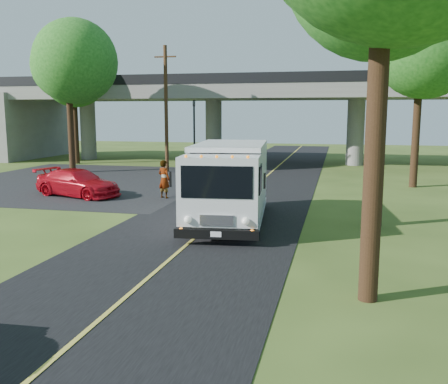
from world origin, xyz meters
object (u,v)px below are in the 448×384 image
(traffic_signal, at_px, (194,127))
(tree_right_far, at_px, (426,39))
(pedestrian, at_px, (164,179))
(tree_left_far, at_px, (74,74))
(red_sedan, at_px, (78,183))
(step_van, at_px, (229,181))
(utility_pole, at_px, (166,108))
(tree_left_lot, at_px, (69,60))

(traffic_signal, height_order, tree_right_far, tree_right_far)
(pedestrian, bearing_deg, tree_left_far, -24.54)
(tree_right_far, bearing_deg, red_sedan, -157.92)
(tree_left_far, relative_size, step_van, 1.30)
(utility_pole, height_order, pedestrian, utility_pole)
(red_sedan, bearing_deg, step_van, -100.08)
(step_van, distance_m, red_sedan, 10.08)
(tree_right_far, xyz_separation_m, pedestrian, (-13.01, -6.75, -7.33))
(tree_left_lot, xyz_separation_m, tree_left_far, (-3.00, 6.00, -0.45))
(tree_left_lot, relative_size, red_sedan, 2.18)
(red_sedan, relative_size, pedestrian, 2.48)
(utility_pole, bearing_deg, tree_left_lot, -161.03)
(utility_pole, xyz_separation_m, tree_right_far, (16.71, -4.16, 3.71))
(utility_pole, relative_size, step_van, 1.19)
(traffic_signal, distance_m, utility_pole, 2.86)
(tree_left_lot, bearing_deg, traffic_signal, 28.11)
(tree_left_lot, distance_m, step_van, 20.76)
(red_sedan, xyz_separation_m, pedestrian, (4.59, 0.38, 0.27))
(utility_pole, bearing_deg, step_van, -62.77)
(tree_left_lot, bearing_deg, tree_left_far, 116.57)
(step_van, bearing_deg, pedestrian, 126.40)
(utility_pole, bearing_deg, traffic_signal, 53.13)
(utility_pole, relative_size, tree_left_far, 0.91)
(tree_right_far, bearing_deg, tree_left_far, 162.90)
(tree_right_far, xyz_separation_m, tree_left_far, (-26.00, 8.00, -0.85))
(tree_right_far, height_order, step_van, tree_right_far)
(step_van, bearing_deg, tree_left_lot, 130.71)
(tree_left_far, distance_m, red_sedan, 18.58)
(tree_right_far, height_order, tree_left_far, tree_right_far)
(tree_right_far, height_order, pedestrian, tree_right_far)
(tree_right_far, xyz_separation_m, red_sedan, (-17.59, -7.14, -7.60))
(utility_pole, relative_size, pedestrian, 4.63)
(tree_right_far, relative_size, tree_left_far, 1.11)
(utility_pole, height_order, tree_left_far, tree_left_far)
(tree_left_lot, bearing_deg, tree_right_far, -4.97)
(tree_right_far, bearing_deg, pedestrian, -152.55)
(tree_left_lot, height_order, pedestrian, tree_left_lot)
(red_sedan, bearing_deg, tree_left_lot, 46.89)
(red_sedan, bearing_deg, utility_pole, 11.78)
(traffic_signal, distance_m, tree_right_far, 17.18)
(tree_right_far, height_order, tree_left_lot, tree_right_far)
(tree_left_far, relative_size, red_sedan, 2.05)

